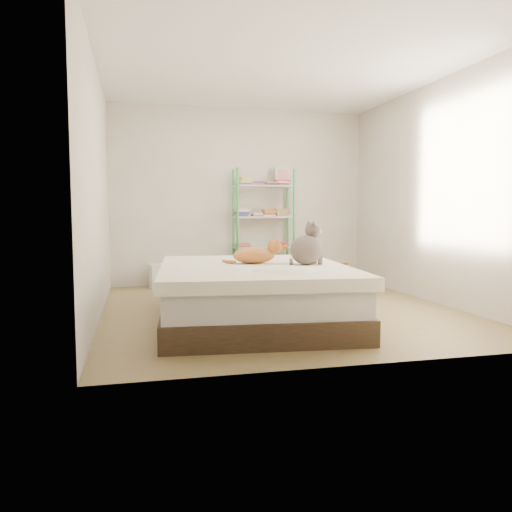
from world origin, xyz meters
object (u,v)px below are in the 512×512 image
object	(u,v)px
bed	(253,294)
cardboard_box	(320,278)
grey_cat	(307,243)
orange_cat	(254,254)
white_bin	(160,276)
shelf_unit	(264,222)

from	to	relation	value
bed	cardboard_box	size ratio (longest dim) A/B	3.94
bed	grey_cat	xyz separation A→B (m)	(0.51, -0.09, 0.49)
orange_cat	white_bin	distance (m)	2.48
shelf_unit	cardboard_box	bearing A→B (deg)	-58.97
grey_cat	shelf_unit	size ratio (longest dim) A/B	0.24
bed	grey_cat	world-z (taller)	grey_cat
bed	orange_cat	xyz separation A→B (m)	(0.04, 0.13, 0.38)
grey_cat	shelf_unit	bearing A→B (deg)	-18.00
bed	orange_cat	size ratio (longest dim) A/B	4.77
cardboard_box	shelf_unit	bearing A→B (deg)	111.49
grey_cat	white_bin	size ratio (longest dim) A/B	1.20
bed	orange_cat	world-z (taller)	orange_cat
shelf_unit	cardboard_box	size ratio (longest dim) A/B	2.91
shelf_unit	cardboard_box	world-z (taller)	shelf_unit
bed	shelf_unit	bearing A→B (deg)	78.68
bed	cardboard_box	xyz separation A→B (m)	(1.28, 1.56, -0.09)
orange_cat	grey_cat	size ratio (longest dim) A/B	1.20
bed	white_bin	distance (m)	2.55
orange_cat	grey_cat	world-z (taller)	grey_cat
grey_cat	white_bin	bearing A→B (deg)	14.28
bed	grey_cat	size ratio (longest dim) A/B	5.71
shelf_unit	grey_cat	bearing A→B (deg)	-95.12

